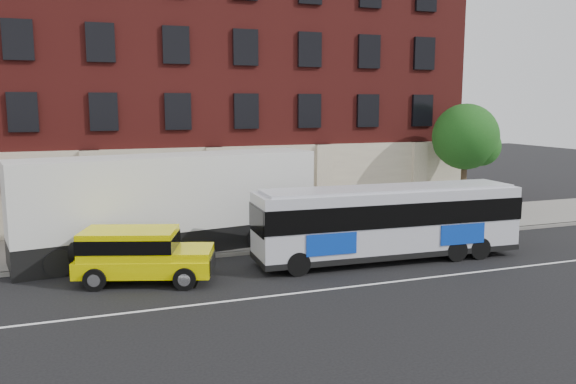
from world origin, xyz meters
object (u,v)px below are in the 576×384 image
object	(u,v)px
sign_pole	(25,235)
street_tree	(466,139)
shipping_container	(171,205)
city_bus	(388,220)
yellow_suv	(139,252)

from	to	relation	value
sign_pole	street_tree	world-z (taller)	street_tree
street_tree	shipping_container	distance (m)	16.76
sign_pole	shipping_container	world-z (taller)	shipping_container
sign_pole	city_bus	world-z (taller)	city_bus
city_bus	yellow_suv	xyz separation A→B (m)	(-9.84, 0.38, -0.57)
street_tree	city_bus	bearing A→B (deg)	-142.93
sign_pole	street_tree	xyz separation A→B (m)	(22.04, 3.34, 2.96)
city_bus	yellow_suv	distance (m)	9.87
sign_pole	shipping_container	xyz separation A→B (m)	(5.60, 1.10, 0.63)
sign_pole	city_bus	size ratio (longest dim) A/B	0.23
yellow_suv	shipping_container	xyz separation A→B (m)	(1.70, 3.65, 0.98)
street_tree	yellow_suv	xyz separation A→B (m)	(-18.15, -5.89, -3.31)
sign_pole	city_bus	bearing A→B (deg)	-12.07
street_tree	yellow_suv	size ratio (longest dim) A/B	1.21
sign_pole	street_tree	distance (m)	22.49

